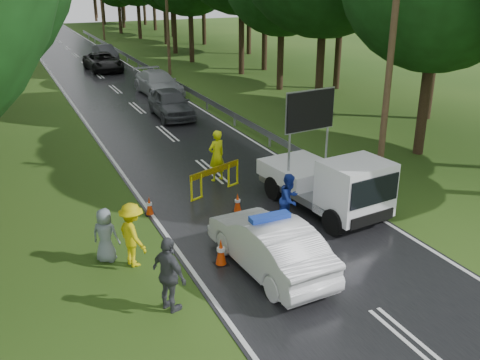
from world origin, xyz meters
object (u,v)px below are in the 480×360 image
police_sedan (269,245)px  queue_car_first (171,103)px  barrier (215,173)px  queue_car_third (103,62)px  civilian (289,199)px  queue_car_fourth (105,52)px  queue_car_second (158,83)px  work_truck (330,183)px  officer (217,156)px

police_sedan → queue_car_first: 17.16m
barrier → queue_car_third: (1.49, 28.18, -0.02)m
civilian → queue_car_fourth: (1.68, 37.56, -0.17)m
police_sedan → barrier: bearing=-101.2°
civilian → queue_car_fourth: size_ratio=0.41×
queue_car_second → queue_car_third: size_ratio=0.99×
queue_car_second → queue_car_third: 10.98m
work_truck → queue_car_first: size_ratio=1.11×
police_sedan → queue_car_fourth: (3.58, 39.83, -0.07)m
barrier → queue_car_second: queue_car_second is taller
queue_car_first → queue_car_second: (1.03, 6.00, -0.02)m
police_sedan → queue_car_third: police_sedan is taller
barrier → queue_car_fourth: size_ratio=0.55×
officer → queue_car_third: (0.97, 27.06, -0.27)m
queue_car_fourth → barrier: bearing=-99.7°
police_sedan → queue_car_first: police_sedan is taller
police_sedan → queue_car_fourth: size_ratio=1.12×
queue_car_second → queue_car_fourth: bearing=88.0°
queue_car_fourth → police_sedan: bearing=-100.1°
queue_car_second → queue_car_first: bearing=-102.2°
barrier → queue_car_fourth: (2.85, 34.18, -0.08)m
barrier → civilian: (1.17, -3.38, 0.09)m
work_truck → barrier: bearing=125.4°
officer → queue_car_first: bearing=-114.3°
barrier → queue_car_first: queue_car_first is taller
work_truck → queue_car_fourth: 37.34m
work_truck → queue_car_second: work_truck is taller
queue_car_third → barrier: bearing=-95.9°
civilian → queue_car_second: size_ratio=0.32×
queue_car_second → queue_car_fourth: queue_car_second is taller
work_truck → queue_car_fourth: bearing=83.5°
civilian → queue_car_first: 14.70m
civilian → work_truck: bearing=-21.5°
officer → queue_car_first: 10.27m
work_truck → barrier: (-2.83, 3.16, -0.30)m
police_sedan → queue_car_first: (2.65, 16.95, 0.04)m
work_truck → queue_car_third: (-1.34, 31.34, -0.32)m
police_sedan → officer: bearing=-104.3°
barrier → queue_car_first: (1.92, 11.30, 0.03)m
queue_car_first → queue_car_second: 6.09m
officer → work_truck: bearing=101.9°
barrier → queue_car_second: bearing=58.3°
officer → queue_car_first: officer is taller
barrier → queue_car_third: size_ratio=0.42×
officer → queue_car_fourth: 33.14m
queue_car_fourth → queue_car_first: bearing=-97.3°
work_truck → officer: 4.87m
queue_car_second → queue_car_fourth: (-0.10, 16.88, -0.09)m
officer → civilian: 4.55m
police_sedan → civilian: bearing=-133.7°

